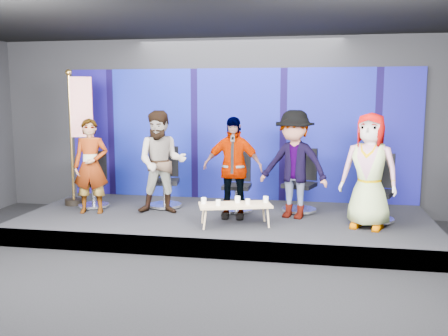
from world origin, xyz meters
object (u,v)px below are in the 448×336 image
at_px(chair_d, 300,191).
at_px(mug_e, 266,199).
at_px(panelist_b, 162,162).
at_px(flag_stand, 78,134).
at_px(mug_d, 248,201).
at_px(panelist_a, 91,166).
at_px(panelist_c, 233,168).
at_px(mug_a, 204,201).
at_px(mug_b, 218,202).
at_px(chair_e, 377,199).
at_px(panelist_d, 294,164).
at_px(chair_c, 237,192).
at_px(coffee_table, 235,206).
at_px(mug_c, 238,199).
at_px(chair_a, 94,189).
at_px(chair_b, 165,187).
at_px(panelist_e, 369,171).

height_order(chair_d, mug_e, chair_d).
relative_size(panelist_b, flag_stand, 0.71).
relative_size(mug_d, mug_e, 0.87).
height_order(panelist_a, panelist_c, panelist_c).
bearing_deg(mug_a, panelist_b, 142.32).
bearing_deg(panelist_c, mug_b, -100.46).
bearing_deg(chair_e, flag_stand, -164.52).
distance_m(panelist_c, panelist_d, 1.04).
bearing_deg(chair_c, chair_d, 9.40).
bearing_deg(coffee_table, mug_c, 80.03).
bearing_deg(coffee_table, chair_a, 162.40).
bearing_deg(chair_d, chair_a, -157.68).
bearing_deg(chair_a, chair_d, -6.60).
height_order(chair_e, mug_b, chair_e).
xyz_separation_m(chair_b, chair_d, (2.50, 0.07, 0.00)).
distance_m(chair_e, mug_c, 2.32).
xyz_separation_m(panelist_e, mug_d, (-1.87, -0.22, -0.51)).
bearing_deg(panelist_a, mug_b, -24.43).
bearing_deg(panelist_d, chair_b, -172.43).
xyz_separation_m(panelist_d, panelist_e, (1.18, -0.46, -0.01)).
bearing_deg(mug_e, chair_e, 15.98).
bearing_deg(mug_c, panelist_a, 173.43).
distance_m(chair_b, coffee_table, 1.89).
height_order(panelist_d, chair_e, panelist_d).
bearing_deg(flag_stand, mug_e, -28.13).
height_order(panelist_a, mug_a, panelist_a).
relative_size(panelist_b, panelist_d, 0.99).
distance_m(mug_b, mug_d, 0.48).
relative_size(chair_e, coffee_table, 0.91).
distance_m(mug_a, mug_d, 0.70).
relative_size(panelist_c, panelist_d, 0.94).
height_order(panelist_b, chair_c, panelist_b).
bearing_deg(coffee_table, panelist_a, 170.87).
relative_size(chair_c, mug_c, 10.15).
bearing_deg(chair_e, coffee_table, -143.85).
relative_size(chair_a, chair_c, 0.97).
distance_m(panelist_d, panelist_e, 1.27).
relative_size(panelist_a, mug_d, 19.06).
distance_m(chair_c, panelist_e, 2.40).
xyz_separation_m(coffee_table, mug_e, (0.47, 0.21, 0.08)).
bearing_deg(mug_a, panelist_c, 57.68).
bearing_deg(coffee_table, flag_stand, 162.38).
relative_size(chair_c, chair_d, 0.94).
xyz_separation_m(panelist_c, mug_c, (0.15, -0.40, -0.46)).
relative_size(chair_b, flag_stand, 0.44).
xyz_separation_m(chair_e, panelist_e, (-0.19, -0.47, 0.54)).
relative_size(panelist_a, coffee_table, 1.35).
xyz_separation_m(chair_c, flag_stand, (-3.03, -0.02, 1.00)).
distance_m(mug_b, flag_stand, 3.26).
distance_m(chair_c, mug_e, 1.01).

